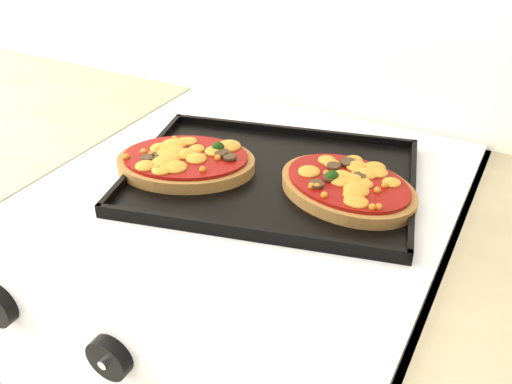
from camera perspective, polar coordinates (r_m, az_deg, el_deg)
The scene contains 5 objects.
control_panel at distance 0.70m, azimuth -12.93°, elevation -14.95°, with size 0.60×0.02×0.09m, color white.
knob_center at distance 0.69m, azimuth -14.43°, elevation -15.76°, with size 0.06×0.06×0.02m, color black.
baking_tray at distance 0.86m, azimuth 1.57°, elevation 1.67°, with size 0.42×0.31×0.02m, color black.
pizza_left at distance 0.88m, azimuth -7.04°, elevation 3.18°, with size 0.21×0.15×0.03m, color brown, non-canonical shape.
pizza_right at distance 0.82m, azimuth 9.15°, elevation 0.67°, with size 0.21×0.15×0.03m, color brown, non-canonical shape.
Camera 1 is at (0.36, 1.05, 1.35)m, focal length 40.00 mm.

